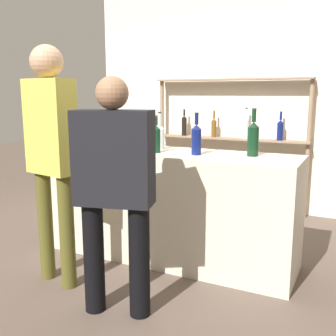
{
  "coord_description": "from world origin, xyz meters",
  "views": [
    {
      "loc": [
        1.47,
        -2.99,
        1.45
      ],
      "look_at": [
        0.0,
        0.0,
        0.82
      ],
      "focal_mm": 42.0,
      "sensor_mm": 36.0,
      "label": 1
    }
  ],
  "objects": [
    {
      "name": "back_wall",
      "position": [
        0.0,
        1.91,
        1.4
      ],
      "size": [
        3.82,
        0.12,
        2.8
      ],
      "primitive_type": "cube",
      "color": "beige",
      "rests_on": "ground_plane"
    },
    {
      "name": "customer_center",
      "position": [
        0.1,
        -0.96,
        0.89
      ],
      "size": [
        0.53,
        0.33,
        1.55
      ],
      "rotation": [
        0.0,
        0.0,
        1.83
      ],
      "color": "black",
      "rests_on": "ground_plane"
    },
    {
      "name": "back_shelf",
      "position": [
        0.01,
        1.73,
        1.08
      ],
      "size": [
        1.93,
        0.18,
        1.63
      ],
      "color": "#897056",
      "rests_on": "ground_plane"
    },
    {
      "name": "bar_counter",
      "position": [
        0.0,
        0.0,
        0.48
      ],
      "size": [
        2.22,
        0.61,
        0.96
      ],
      "primitive_type": "cube",
      "color": "beige",
      "rests_on": "ground_plane"
    },
    {
      "name": "customer_left",
      "position": [
        -0.56,
        -0.8,
        1.08
      ],
      "size": [
        0.43,
        0.25,
        1.79
      ],
      "rotation": [
        0.0,
        0.0,
        1.39
      ],
      "color": "brown",
      "rests_on": "ground_plane"
    },
    {
      "name": "wine_glass",
      "position": [
        -0.51,
        0.01,
        1.09
      ],
      "size": [
        0.08,
        0.08,
        0.18
      ],
      "color": "silver",
      "rests_on": "bar_counter"
    },
    {
      "name": "ice_bucket",
      "position": [
        -0.87,
        -0.04,
        1.06
      ],
      "size": [
        0.23,
        0.23,
        0.2
      ],
      "color": "#846647",
      "rests_on": "bar_counter"
    },
    {
      "name": "counter_bottle_2",
      "position": [
        -0.13,
        0.09,
        1.08
      ],
      "size": [
        0.08,
        0.08,
        0.33
      ],
      "color": "silver",
      "rests_on": "bar_counter"
    },
    {
      "name": "counter_bottle_0",
      "position": [
        0.28,
        -0.06,
        1.09
      ],
      "size": [
        0.08,
        0.08,
        0.34
      ],
      "color": "#0F1956",
      "rests_on": "bar_counter"
    },
    {
      "name": "counter_bottle_3",
      "position": [
        -0.06,
        -0.1,
        1.08
      ],
      "size": [
        0.07,
        0.07,
        0.31
      ],
      "color": "black",
      "rests_on": "bar_counter"
    },
    {
      "name": "ground_plane",
      "position": [
        0.0,
        0.0,
        0.0
      ],
      "size": [
        16.0,
        16.0,
        0.0
      ],
      "primitive_type": "plane",
      "color": "brown"
    },
    {
      "name": "counter_bottle_1",
      "position": [
        0.71,
        0.08,
        1.1
      ],
      "size": [
        0.09,
        0.09,
        0.38
      ],
      "color": "black",
      "rests_on": "bar_counter"
    }
  ]
}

